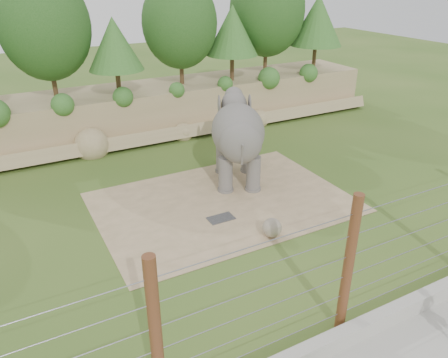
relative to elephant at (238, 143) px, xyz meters
name	(u,v)px	position (x,y,z in m)	size (l,w,h in m)	color
ground	(251,242)	(-2.00, -4.48, -1.82)	(90.00, 90.00, 0.00)	#3A5E1F
back_embankment	(141,62)	(-1.41, 8.19, 2.14)	(30.00, 5.52, 8.77)	#9E885F
dirt_patch	(223,202)	(-1.50, -1.48, -1.81)	(10.00, 7.00, 0.02)	#98805A
drain_grate	(221,218)	(-2.19, -2.60, -1.79)	(1.00, 0.60, 0.03)	#262628
elephant	(238,143)	(0.00, 0.00, 0.00)	(1.93, 4.50, 3.64)	#635F59
stone_ball	(272,228)	(-1.16, -4.51, -1.45)	(0.70, 0.70, 0.70)	gray
retaining_wall	(353,332)	(-2.00, -9.48, -1.57)	(26.00, 0.35, 0.50)	#B6B4AB
barrier_fence	(348,266)	(-2.00, -8.98, 0.18)	(20.26, 0.26, 4.00)	#55361D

